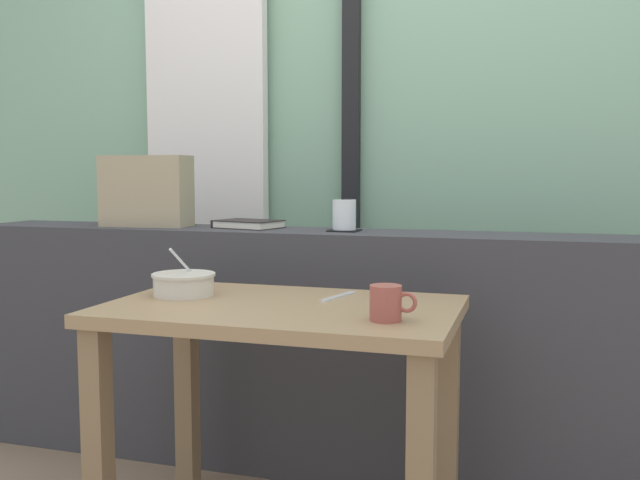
{
  "coord_description": "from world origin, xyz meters",
  "views": [
    {
      "loc": [
        0.62,
        -1.75,
        1.04
      ],
      "look_at": [
        -0.07,
        0.46,
        0.82
      ],
      "focal_mm": 39.67,
      "sensor_mm": 36.0,
      "label": 1
    }
  ],
  "objects_px": {
    "breakfast_table": "(282,353)",
    "juice_glass": "(344,216)",
    "soup_bowl": "(184,284)",
    "coaster_square": "(344,230)",
    "throw_pillow": "(147,191)",
    "ceramic_mug": "(387,303)",
    "closed_book": "(248,224)",
    "fork_utensil": "(338,297)"
  },
  "relations": [
    {
      "from": "breakfast_table",
      "to": "juice_glass",
      "type": "xyz_separation_m",
      "value": [
        0.02,
        0.57,
        0.33
      ]
    },
    {
      "from": "soup_bowl",
      "to": "coaster_square",
      "type": "bearing_deg",
      "value": 57.44
    },
    {
      "from": "breakfast_table",
      "to": "throw_pillow",
      "type": "xyz_separation_m",
      "value": [
        -0.74,
        0.56,
        0.41
      ]
    },
    {
      "from": "soup_bowl",
      "to": "ceramic_mug",
      "type": "relative_size",
      "value": 1.6
    },
    {
      "from": "juice_glass",
      "to": "throw_pillow",
      "type": "bearing_deg",
      "value": -179.6
    },
    {
      "from": "throw_pillow",
      "to": "closed_book",
      "type": "bearing_deg",
      "value": 5.63
    },
    {
      "from": "throw_pillow",
      "to": "soup_bowl",
      "type": "xyz_separation_m",
      "value": [
        0.42,
        -0.52,
        -0.25
      ]
    },
    {
      "from": "coaster_square",
      "to": "soup_bowl",
      "type": "xyz_separation_m",
      "value": [
        -0.33,
        -0.52,
        -0.12
      ]
    },
    {
      "from": "fork_utensil",
      "to": "ceramic_mug",
      "type": "relative_size",
      "value": 1.5
    },
    {
      "from": "juice_glass",
      "to": "soup_bowl",
      "type": "relative_size",
      "value": 0.57
    },
    {
      "from": "throw_pillow",
      "to": "fork_utensil",
      "type": "relative_size",
      "value": 1.88
    },
    {
      "from": "closed_book",
      "to": "throw_pillow",
      "type": "relative_size",
      "value": 0.79
    },
    {
      "from": "coaster_square",
      "to": "soup_bowl",
      "type": "distance_m",
      "value": 0.63
    },
    {
      "from": "fork_utensil",
      "to": "juice_glass",
      "type": "bearing_deg",
      "value": 117.58
    },
    {
      "from": "coaster_square",
      "to": "juice_glass",
      "type": "distance_m",
      "value": 0.05
    },
    {
      "from": "closed_book",
      "to": "throw_pillow",
      "type": "distance_m",
      "value": 0.41
    },
    {
      "from": "breakfast_table",
      "to": "coaster_square",
      "type": "relative_size",
      "value": 9.28
    },
    {
      "from": "juice_glass",
      "to": "coaster_square",
      "type": "bearing_deg",
      "value": 0.0
    },
    {
      "from": "breakfast_table",
      "to": "ceramic_mug",
      "type": "relative_size",
      "value": 8.21
    },
    {
      "from": "fork_utensil",
      "to": "ceramic_mug",
      "type": "bearing_deg",
      "value": -39.38
    },
    {
      "from": "coaster_square",
      "to": "closed_book",
      "type": "distance_m",
      "value": 0.37
    },
    {
      "from": "throw_pillow",
      "to": "breakfast_table",
      "type": "bearing_deg",
      "value": -37.34
    },
    {
      "from": "breakfast_table",
      "to": "closed_book",
      "type": "relative_size",
      "value": 3.68
    },
    {
      "from": "soup_bowl",
      "to": "throw_pillow",
      "type": "bearing_deg",
      "value": 129.29
    },
    {
      "from": "coaster_square",
      "to": "fork_utensil",
      "type": "relative_size",
      "value": 0.59
    },
    {
      "from": "throw_pillow",
      "to": "juice_glass",
      "type": "bearing_deg",
      "value": 0.4
    },
    {
      "from": "ceramic_mug",
      "to": "soup_bowl",
      "type": "bearing_deg",
      "value": 164.72
    },
    {
      "from": "breakfast_table",
      "to": "soup_bowl",
      "type": "distance_m",
      "value": 0.36
    },
    {
      "from": "breakfast_table",
      "to": "fork_utensil",
      "type": "distance_m",
      "value": 0.23
    },
    {
      "from": "juice_glass",
      "to": "fork_utensil",
      "type": "distance_m",
      "value": 0.48
    },
    {
      "from": "juice_glass",
      "to": "throw_pillow",
      "type": "height_order",
      "value": "throw_pillow"
    },
    {
      "from": "breakfast_table",
      "to": "throw_pillow",
      "type": "distance_m",
      "value": 1.01
    },
    {
      "from": "coaster_square",
      "to": "ceramic_mug",
      "type": "distance_m",
      "value": 0.76
    },
    {
      "from": "breakfast_table",
      "to": "throw_pillow",
      "type": "height_order",
      "value": "throw_pillow"
    },
    {
      "from": "juice_glass",
      "to": "fork_utensil",
      "type": "height_order",
      "value": "juice_glass"
    },
    {
      "from": "closed_book",
      "to": "ceramic_mug",
      "type": "relative_size",
      "value": 2.23
    },
    {
      "from": "throw_pillow",
      "to": "ceramic_mug",
      "type": "bearing_deg",
      "value": -33.26
    },
    {
      "from": "throw_pillow",
      "to": "fork_utensil",
      "type": "distance_m",
      "value": 0.99
    },
    {
      "from": "juice_glass",
      "to": "throw_pillow",
      "type": "distance_m",
      "value": 0.76
    },
    {
      "from": "closed_book",
      "to": "fork_utensil",
      "type": "relative_size",
      "value": 1.48
    },
    {
      "from": "closed_book",
      "to": "fork_utensil",
      "type": "distance_m",
      "value": 0.67
    },
    {
      "from": "coaster_square",
      "to": "juice_glass",
      "type": "relative_size",
      "value": 0.97
    }
  ]
}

